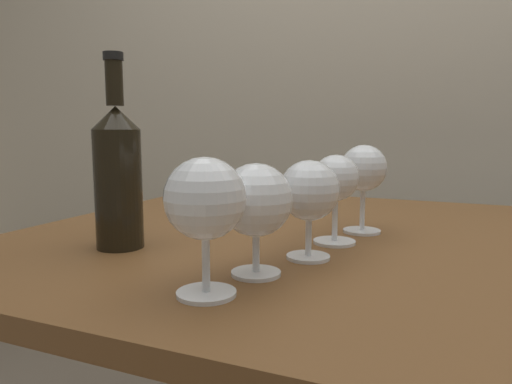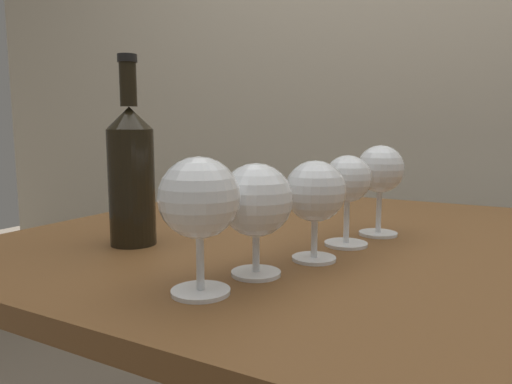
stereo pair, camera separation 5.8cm
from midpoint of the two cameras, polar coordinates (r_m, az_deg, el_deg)
back_wall at (r=1.91m, az=18.45°, el=17.99°), size 5.00×0.08×2.60m
dining_table at (r=0.84m, az=9.94°, el=-11.98°), size 1.16×0.95×0.76m
wine_glass_port at (r=0.52m, az=-9.40°, el=-1.20°), size 0.09×0.09×0.15m
wine_glass_rose at (r=0.58m, az=-2.85°, el=-1.14°), size 0.09×0.09×0.14m
wine_glass_chardonnay at (r=0.66m, az=3.94°, el=-0.10°), size 0.09×0.09×0.14m
wine_glass_amber at (r=0.75m, az=7.45°, el=1.29°), size 0.07×0.07×0.14m
wine_glass_merlot at (r=0.84m, az=10.94°, el=2.63°), size 0.08×0.08×0.16m
wine_bottle at (r=0.76m, az=-18.49°, el=2.12°), size 0.07×0.07×0.30m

